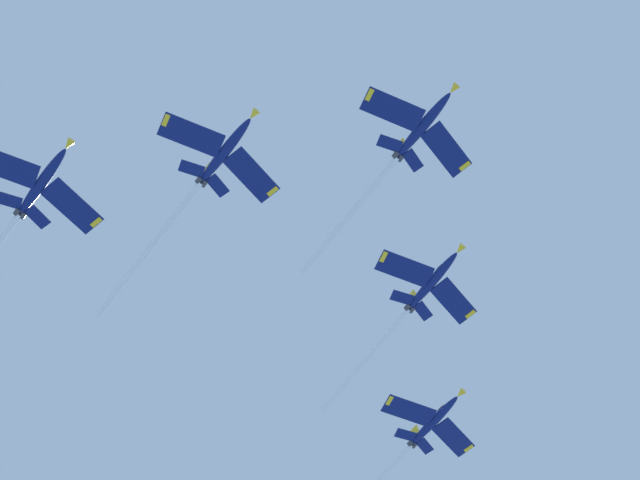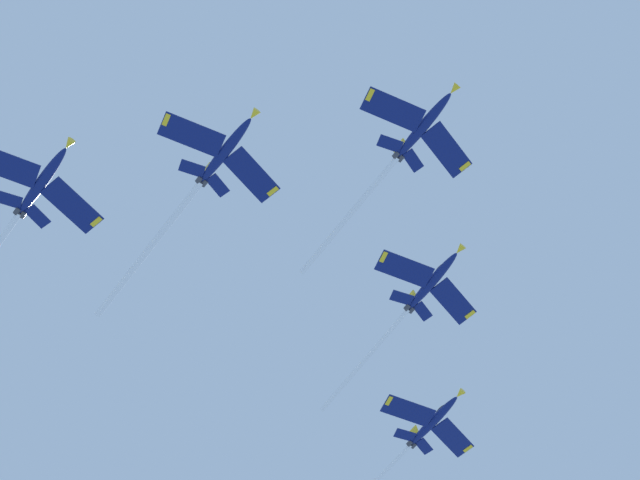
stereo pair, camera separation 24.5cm
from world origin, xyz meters
TOP-DOWN VIEW (x-y plane):
  - jet_lead at (13.65, -14.60)m, footprint 32.34×22.09m
  - jet_left_wing at (20.63, -39.07)m, footprint 31.91×21.91m
  - jet_right_wing at (42.23, -5.67)m, footprint 36.04×23.81m
  - jet_left_outer at (29.33, -63.59)m, footprint 31.03×21.04m
  - jet_right_outer at (65.22, 3.31)m, footprint 36.43×24.01m

SIDE VIEW (x-z plane):
  - jet_right_outer at x=65.22m, z-range 102.09..113.06m
  - jet_left_outer at x=29.33m, z-range 103.41..112.39m
  - jet_right_wing at x=42.23m, z-range 107.63..117.64m
  - jet_left_wing at x=20.63m, z-range 107.89..118.24m
  - jet_lead at x=13.65m, z-range 111.80..121.49m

